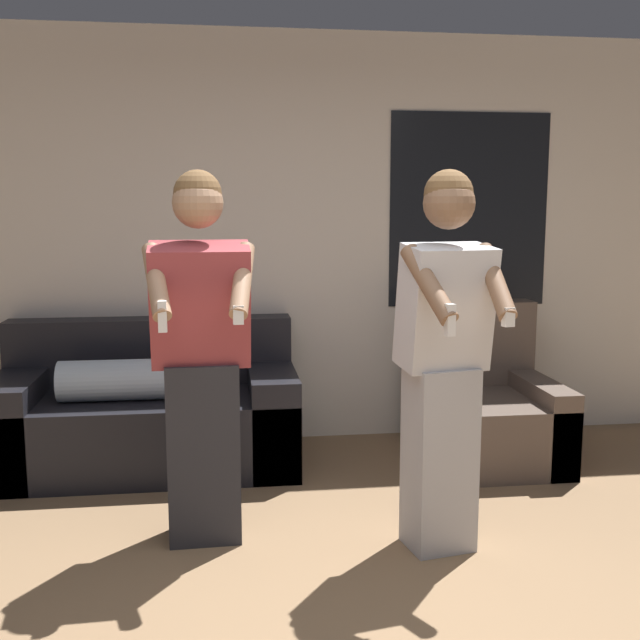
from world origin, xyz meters
TOP-DOWN VIEW (x-y plane):
  - wall_back at (0.02, 2.82)m, footprint 6.67×0.07m
  - couch at (-0.86, 2.35)m, footprint 1.78×0.86m
  - armchair at (1.21, 2.22)m, footprint 0.83×0.89m
  - person_left at (-0.50, 1.25)m, footprint 0.51×0.51m
  - person_right at (0.58, 1.02)m, footprint 0.45×0.53m

SIDE VIEW (x-z plane):
  - armchair at x=1.21m, z-range -0.18..0.78m
  - couch at x=-0.86m, z-range -0.12..0.75m
  - person_left at x=-0.50m, z-range 0.01..1.75m
  - person_right at x=0.58m, z-range 0.03..1.77m
  - wall_back at x=0.02m, z-range 0.00..2.70m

